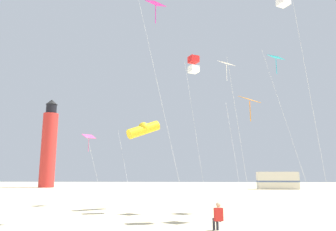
{
  "coord_description": "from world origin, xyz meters",
  "views": [
    {
      "loc": [
        0.29,
        -6.3,
        2.27
      ],
      "look_at": [
        -0.95,
        13.88,
        6.07
      ],
      "focal_mm": 33.92,
      "sensor_mm": 36.0,
      "label": 1
    }
  ],
  "objects": [
    {
      "name": "kite_flyer_standing",
      "position": [
        1.51,
        7.42,
        0.61
      ],
      "size": [
        0.44,
        0.56,
        1.16
      ],
      "rotation": [
        0.0,
        0.0,
        3.44
      ],
      "color": "red",
      "rests_on": "ground"
    },
    {
      "name": "kite_diamond_cyan",
      "position": [
        6.36,
        14.42,
        9.69
      ],
      "size": [
        2.66,
        2.01,
        10.35
      ],
      "color": "silver",
      "rests_on": "ground"
    },
    {
      "name": "kite_diamond_orange",
      "position": [
        3.61,
        10.47,
        6.04
      ],
      "size": [
        1.8,
        1.87,
        6.46
      ],
      "color": "silver",
      "rests_on": "ground"
    },
    {
      "name": "kite_tube_gold",
      "position": [
        -2.8,
        15.8,
        5.47
      ],
      "size": [
        3.11,
        2.91,
        6.17
      ],
      "color": "silver",
      "rests_on": "ground"
    },
    {
      "name": "kite_diamond_magenta",
      "position": [
        -1.36,
        9.84,
        11.18
      ],
      "size": [
        2.6,
        2.34,
        11.96
      ],
      "color": "silver",
      "rests_on": "ground"
    },
    {
      "name": "kite_diamond_rainbow",
      "position": [
        -7.44,
        18.17,
        5.11
      ],
      "size": [
        1.93,
        1.93,
        5.48
      ],
      "color": "silver",
      "rests_on": "ground"
    },
    {
      "name": "kite_diamond_white",
      "position": [
        2.99,
        14.02,
        9.21
      ],
      "size": [
        1.83,
        1.83,
        9.82
      ],
      "color": "silver",
      "rests_on": "ground"
    },
    {
      "name": "kite_box_scarlet",
      "position": [
        0.77,
        14.25,
        9.63
      ],
      "size": [
        1.34,
        1.14,
        10.22
      ],
      "color": "silver",
      "rests_on": "ground"
    },
    {
      "name": "lighthouse_distant",
      "position": [
        -26.08,
        52.57,
        7.84
      ],
      "size": [
        2.8,
        2.8,
        16.8
      ],
      "color": "red",
      "rests_on": "ground"
    },
    {
      "name": "rv_van_cream",
      "position": [
        14.93,
        47.57,
        1.39
      ],
      "size": [
        6.57,
        2.73,
        2.8
      ],
      "rotation": [
        0.0,
        0.0,
        -0.06
      ],
      "color": "beige",
      "rests_on": "ground"
    }
  ]
}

